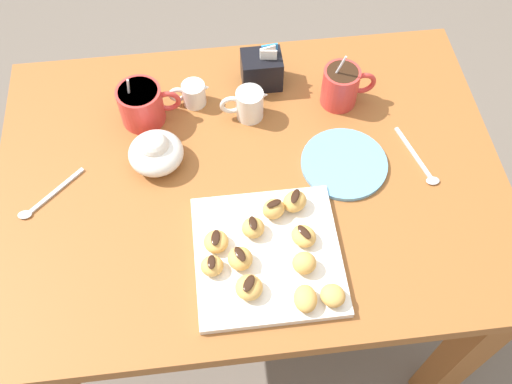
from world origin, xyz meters
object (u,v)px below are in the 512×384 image
at_px(dining_table, 251,209).
at_px(beignet_5, 304,263).
at_px(coffee_mug_red_right, 341,85).
at_px(sugar_caddy, 262,70).
at_px(cream_pitcher_white, 249,103).
at_px(beignet_0, 253,228).
at_px(chocolate_sauce_pitcher, 193,93).
at_px(beignet_6, 216,242).
at_px(pastry_plate_square, 268,255).
at_px(beignet_3, 305,299).
at_px(ice_cream_bowl, 156,152).
at_px(beignet_9, 240,259).
at_px(saucer_sky_left, 344,162).
at_px(beignet_4, 249,287).
at_px(coffee_mug_red_left, 142,104).
at_px(beignet_8, 274,209).
at_px(beignet_2, 295,201).
at_px(beignet_1, 304,236).
at_px(beignet_7, 333,296).
at_px(beignet_10, 212,266).

relative_size(dining_table, beignet_5, 23.72).
xyz_separation_m(coffee_mug_red_right, sugar_caddy, (-0.17, 0.08, -0.01)).
relative_size(cream_pitcher_white, beignet_0, 2.41).
bearing_deg(sugar_caddy, cream_pitcher_white, -112.92).
xyz_separation_m(sugar_caddy, chocolate_sauce_pitcher, (-0.16, -0.04, -0.01)).
bearing_deg(cream_pitcher_white, beignet_6, -106.79).
height_order(pastry_plate_square, cream_pitcher_white, cream_pitcher_white).
bearing_deg(beignet_3, ice_cream_bowl, 125.90).
bearing_deg(beignet_3, cream_pitcher_white, 96.28).
xyz_separation_m(dining_table, beignet_9, (-0.04, -0.21, 0.17)).
relative_size(saucer_sky_left, beignet_6, 3.80).
bearing_deg(beignet_4, coffee_mug_red_left, 112.48).
bearing_deg(beignet_0, ice_cream_bowl, 131.97).
distance_m(saucer_sky_left, beignet_3, 0.33).
xyz_separation_m(ice_cream_bowl, beignet_0, (0.18, -0.20, -0.00)).
xyz_separation_m(pastry_plate_square, beignet_0, (-0.02, 0.05, 0.02)).
relative_size(chocolate_sauce_pitcher, beignet_8, 2.08).
distance_m(pastry_plate_square, sugar_caddy, 0.45).
bearing_deg(dining_table, coffee_mug_red_left, 140.68).
bearing_deg(beignet_5, beignet_2, 88.76).
xyz_separation_m(pastry_plate_square, beignet_5, (0.06, -0.04, 0.03)).
bearing_deg(coffee_mug_red_right, saucer_sky_left, -97.88).
bearing_deg(coffee_mug_red_right, beignet_6, -131.69).
height_order(beignet_0, beignet_2, beignet_2).
distance_m(sugar_caddy, beignet_6, 0.44).
xyz_separation_m(coffee_mug_red_right, beignet_9, (-0.26, -0.38, -0.02)).
bearing_deg(beignet_0, coffee_mug_red_left, 122.34).
distance_m(coffee_mug_red_right, beignet_1, 0.38).
bearing_deg(dining_table, pastry_plate_square, -87.05).
bearing_deg(beignet_9, pastry_plate_square, 14.29).
bearing_deg(dining_table, beignet_7, -69.19).
relative_size(dining_table, beignet_7, 23.01).
height_order(coffee_mug_red_left, saucer_sky_left, coffee_mug_red_left).
height_order(pastry_plate_square, beignet_5, beignet_5).
bearing_deg(beignet_2, coffee_mug_red_left, 136.74).
xyz_separation_m(beignet_3, beignet_6, (-0.15, 0.13, -0.00)).
bearing_deg(beignet_7, beignet_6, 146.17).
bearing_deg(beignet_4, pastry_plate_square, 59.03).
height_order(beignet_9, beignet_10, beignet_9).
bearing_deg(beignet_0, beignet_5, -45.18).
height_order(coffee_mug_red_left, beignet_8, coffee_mug_red_left).
xyz_separation_m(beignet_1, beignet_10, (-0.18, -0.04, 0.00)).
xyz_separation_m(pastry_plate_square, beignet_4, (-0.04, -0.07, 0.02)).
bearing_deg(beignet_0, beignet_8, 38.77).
bearing_deg(coffee_mug_red_left, ice_cream_bowl, -78.48).
bearing_deg(beignet_1, beignet_7, -75.57).
bearing_deg(beignet_4, saucer_sky_left, 49.52).
bearing_deg(beignet_2, beignet_5, -91.24).
height_order(cream_pitcher_white, beignet_10, cream_pitcher_white).
distance_m(ice_cream_bowl, beignet_5, 0.39).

